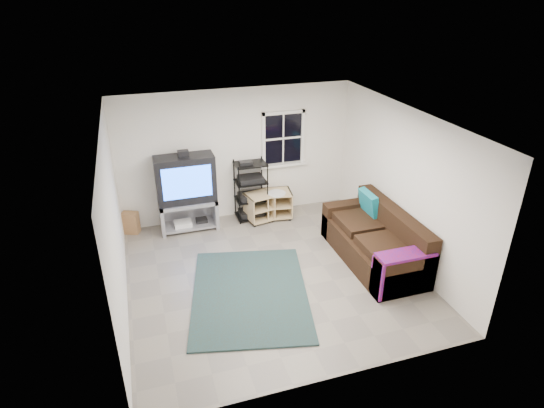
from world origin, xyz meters
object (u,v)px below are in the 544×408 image
object	(u,v)px
side_table_right	(278,202)
sofa	(376,242)
side_table_left	(258,206)
tv_unit	(186,187)
av_rack	(251,194)

from	to	relation	value
side_table_right	sofa	bearing A→B (deg)	-62.17
sofa	side_table_right	bearing A→B (deg)	117.83
side_table_left	tv_unit	bearing A→B (deg)	176.95
tv_unit	av_rack	distance (m)	1.32
tv_unit	sofa	xyz separation A→B (m)	(2.89, -2.11, -0.52)
tv_unit	side_table_right	xyz separation A→B (m)	(1.80, -0.05, -0.55)
tv_unit	sofa	size ratio (longest dim) A/B	0.73
av_rack	sofa	size ratio (longest dim) A/B	0.55
side_table_left	side_table_right	world-z (taller)	side_table_right
tv_unit	side_table_right	size ratio (longest dim) A/B	2.72
tv_unit	av_rack	size ratio (longest dim) A/B	1.31
av_rack	side_table_left	xyz separation A→B (m)	(0.11, -0.12, -0.23)
av_rack	side_table_right	distance (m)	0.58
tv_unit	sofa	bearing A→B (deg)	-36.12
side_table_right	sofa	world-z (taller)	sofa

